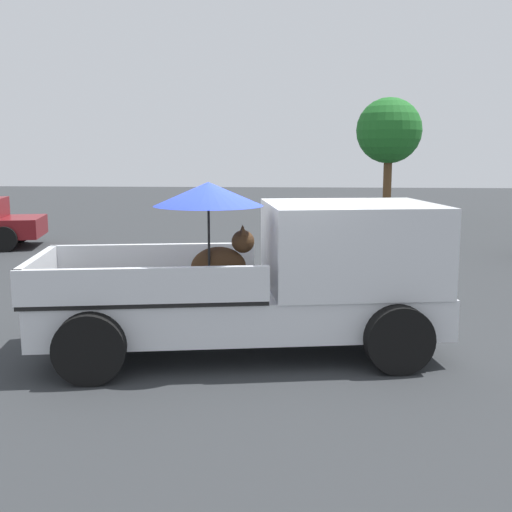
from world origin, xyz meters
The scene contains 3 objects.
ground_plane centered at (0.00, 0.00, 0.00)m, with size 80.00×80.00×0.00m, color #2D3033.
pickup_truck_main centered at (0.47, 0.06, 0.97)m, with size 5.29×2.93×2.19m.
tree_by_lot centered at (4.05, 16.89, 3.35)m, with size 2.48×2.48×4.63m.
Camera 1 is at (0.75, -7.79, 2.52)m, focal length 44.21 mm.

